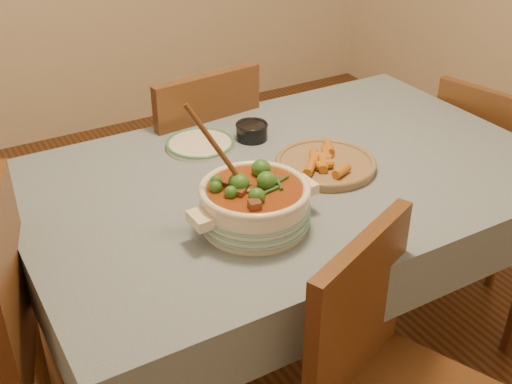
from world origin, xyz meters
The scene contains 9 objects.
floor centered at (0.00, 0.00, 0.00)m, with size 4.50×4.50×0.00m, color #402412.
dining_table centered at (0.00, 0.00, 0.66)m, with size 1.68×1.08×0.76m.
stew_casserole centered at (-0.25, -0.20, 0.83)m, with size 0.38×0.31×0.36m.
white_plate centered at (-0.17, 0.30, 0.77)m, with size 0.27×0.27×0.02m.
condiment_bowl centered at (0.01, 0.27, 0.79)m, with size 0.13×0.13×0.06m.
fried_plate centered at (0.11, -0.04, 0.78)m, with size 0.41×0.41×0.05m.
chair_far centered at (-0.05, 0.60, 0.53)m, with size 0.47×0.47×0.93m.
chair_near centered at (-0.13, -0.67, 0.51)m, with size 0.55×0.55×0.90m.
chair_right centered at (1.01, 0.07, 0.47)m, with size 0.47×0.47×0.84m.
Camera 1 is at (-0.99, -1.48, 1.74)m, focal length 45.00 mm.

